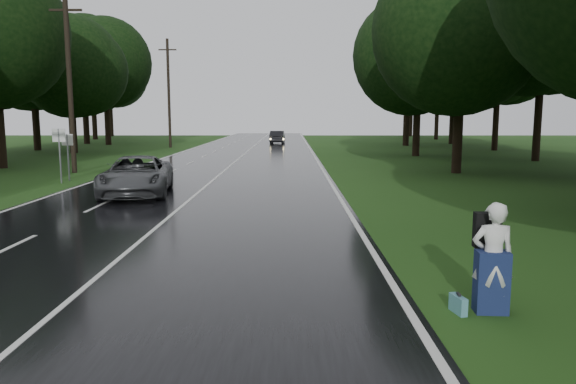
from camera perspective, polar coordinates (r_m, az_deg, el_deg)
ground at (r=11.91m, az=-18.82°, el=-8.05°), size 160.00×160.00×0.00m
road at (r=31.20m, az=-6.88°, el=2.14°), size 12.00×140.00×0.04m
lane_center at (r=31.20m, az=-6.88°, el=2.19°), size 0.12×140.00×0.01m
grey_car at (r=22.66m, az=-15.80°, el=1.70°), size 3.39×5.93×1.56m
far_car at (r=62.95m, az=-1.14°, el=5.86°), size 1.74×4.53×1.47m
hitchhiker at (r=9.45m, az=20.89°, el=-6.93°), size 0.70×0.64×1.85m
suitcase at (r=9.42m, az=17.65°, el=-11.34°), size 0.21×0.43×0.29m
utility_pole_mid at (r=33.05m, az=-21.75°, el=1.92°), size 1.80×0.28×9.99m
utility_pole_far at (r=56.81m, az=-12.40°, el=4.65°), size 1.80×0.28×10.94m
road_sign_a at (r=28.10m, az=-22.95°, el=0.86°), size 0.63×0.10×2.62m
road_sign_b at (r=28.96m, az=-22.22°, el=1.10°), size 0.56×0.10×2.33m
tree_left_d at (r=37.90m, az=-28.12°, el=2.26°), size 9.17×9.17×14.32m
tree_left_e at (r=50.92m, az=-21.79°, el=3.88°), size 7.94×7.94×12.40m
tree_left_f at (r=64.15m, az=-18.54°, el=4.79°), size 10.32×10.32×16.12m
tree_right_d at (r=32.03m, az=17.44°, el=1.94°), size 8.35×8.35×13.04m
tree_right_e at (r=45.05m, az=13.42°, el=3.77°), size 8.52×8.52×13.31m
tree_right_f at (r=60.46m, az=12.40°, el=4.84°), size 10.02×10.02×15.66m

